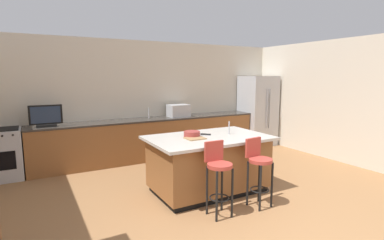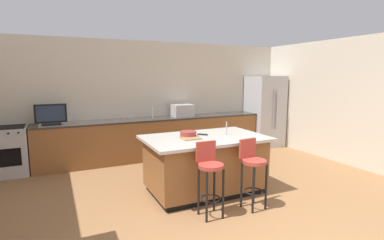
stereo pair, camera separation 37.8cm
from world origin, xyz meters
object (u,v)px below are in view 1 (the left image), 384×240
refrigerator (258,111)px  bar_stool_left (218,172)px  tv_monitor (46,117)px  tv_remote (206,134)px  kitchen_island (209,163)px  fruit_bowl (192,134)px  microwave (179,111)px  bar_stool_right (259,166)px  cell_phone (192,137)px  range_oven (0,155)px  cutting_board (195,138)px

refrigerator → bar_stool_left: 4.49m
tv_monitor → tv_remote: (2.28, -2.10, -0.19)m
kitchen_island → tv_remote: size_ratio=11.45×
refrigerator → tv_monitor: bearing=179.6°
tv_monitor → fruit_bowl: size_ratio=2.22×
refrigerator → microwave: size_ratio=3.93×
kitchen_island → bar_stool_right: bearing=-67.9°
bar_stool_left → bar_stool_right: 0.68m
tv_monitor → cell_phone: bearing=-47.4°
cell_phone → tv_remote: bearing=32.7°
refrigerator → bar_stool_right: refrigerator is taller
range_oven → tv_remote: (3.07, -2.15, 0.46)m
refrigerator → cell_phone: size_ratio=12.57×
bar_stool_right → cutting_board: size_ratio=3.45×
refrigerator → cutting_board: bearing=-145.3°
microwave → kitchen_island: bearing=-104.5°
microwave → bar_stool_left: microwave is taller
tv_remote → bar_stool_right: bearing=-118.3°
range_oven → cutting_board: (2.76, -2.34, 0.46)m
cell_phone → microwave: bearing=90.5°
tv_monitor → bar_stool_left: bearing=-57.9°
fruit_bowl → range_oven: bearing=142.2°
cutting_board → kitchen_island: bearing=9.1°
bar_stool_left → refrigerator: bearing=42.9°
microwave → cutting_board: microwave is taller
tv_monitor → tv_remote: 3.11m
tv_monitor → cutting_board: tv_monitor is taller
range_oven → microwave: bearing=0.0°
fruit_bowl → bar_stool_left: bearing=-96.3°
bar_stool_right → cell_phone: bar_stool_right is taller
fruit_bowl → cell_phone: size_ratio=1.76×
range_oven → cell_phone: 3.57m
microwave → cell_phone: size_ratio=3.20×
kitchen_island → fruit_bowl: bearing=153.2°
refrigerator → microwave: 2.39m
kitchen_island → refrigerator: (2.97, 2.21, 0.47)m
fruit_bowl → cell_phone: (-0.02, -0.04, -0.04)m
kitchen_island → fruit_bowl: (-0.24, 0.12, 0.49)m
tv_remote → cutting_board: size_ratio=0.59×
range_oven → fruit_bowl: fruit_bowl is taller
bar_stool_left → tv_monitor: bearing=122.8°
refrigerator → tv_remote: (-2.94, -2.07, -0.01)m
microwave → bar_stool_left: size_ratio=0.47×
cutting_board → bar_stool_right: bearing=-51.8°
tv_monitor → bar_stool_left: (1.91, -3.04, -0.51)m
fruit_bowl → cutting_board: fruit_bowl is taller
cutting_board → cell_phone: bearing=84.7°
range_oven → tv_monitor: size_ratio=1.62×
refrigerator → fruit_bowl: bearing=-147.0°
kitchen_island → refrigerator: size_ratio=1.03×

